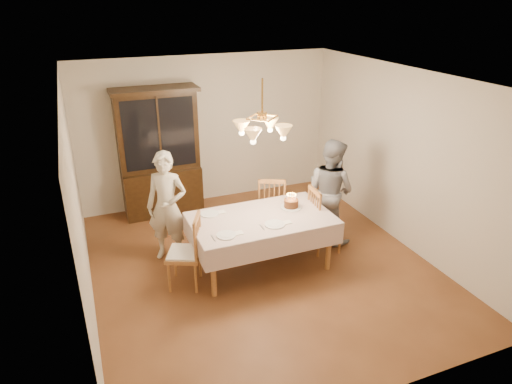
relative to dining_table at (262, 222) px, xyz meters
name	(u,v)px	position (x,y,z in m)	size (l,w,h in m)	color
ground	(261,265)	(0.00, 0.00, -0.68)	(5.00, 5.00, 0.00)	brown
room_shell	(262,160)	(0.00, 0.00, 0.90)	(5.00, 5.00, 5.00)	white
dining_table	(262,222)	(0.00, 0.00, 0.00)	(1.90, 1.10, 0.76)	#925A2A
china_hutch	(159,155)	(-0.92, 2.25, 0.36)	(1.38, 0.54, 2.16)	black
chair_far_side	(271,208)	(0.50, 0.80, -0.24)	(0.57, 0.56, 1.00)	#925A2A
chair_left_end	(185,254)	(-1.09, -0.05, -0.23)	(0.56, 0.57, 1.00)	#925A2A
chair_right_end	(324,223)	(1.03, 0.08, -0.24)	(0.45, 0.47, 1.00)	#925A2A
elderly_woman	(167,207)	(-1.13, 0.71, 0.12)	(0.58, 0.38, 1.60)	beige
adult_in_grey	(330,190)	(1.28, 0.37, 0.12)	(0.78, 0.60, 1.60)	slate
birthday_cake	(291,204)	(0.50, 0.13, 0.13)	(0.30, 0.30, 0.21)	white
place_setting_near_left	(227,235)	(-0.59, -0.30, 0.08)	(0.40, 0.25, 0.02)	white
place_setting_near_right	(276,224)	(0.09, -0.27, 0.08)	(0.41, 0.27, 0.02)	white
place_setting_far_left	(211,214)	(-0.61, 0.35, 0.08)	(0.40, 0.25, 0.02)	white
chandelier	(262,129)	(0.00, 0.00, 1.29)	(0.62, 0.62, 0.73)	#BF8C3F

